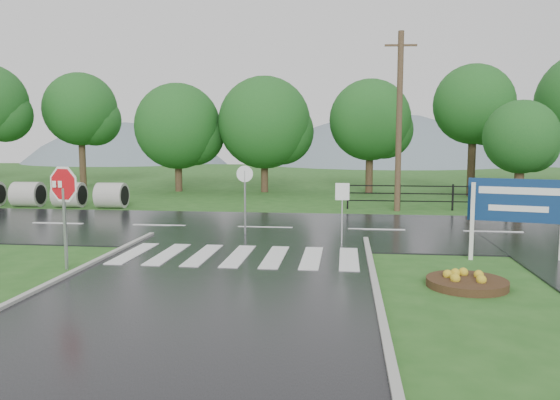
# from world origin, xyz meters

# --- Properties ---
(ground) EXTENTS (120.00, 120.00, 0.00)m
(ground) POSITION_xyz_m (0.00, 0.00, 0.00)
(ground) COLOR #25561C
(ground) RESTS_ON ground
(main_road) EXTENTS (90.00, 8.00, 0.04)m
(main_road) POSITION_xyz_m (0.00, 10.00, 0.00)
(main_road) COLOR black
(main_road) RESTS_ON ground
(crosswalk) EXTENTS (6.50, 2.80, 0.02)m
(crosswalk) POSITION_xyz_m (0.00, 5.00, 0.06)
(crosswalk) COLOR silver
(crosswalk) RESTS_ON ground
(fence_west) EXTENTS (9.58, 0.08, 1.20)m
(fence_west) POSITION_xyz_m (7.75, 16.00, 0.72)
(fence_west) COLOR black
(fence_west) RESTS_ON ground
(hills) EXTENTS (102.00, 48.00, 48.00)m
(hills) POSITION_xyz_m (3.49, 65.00, -15.54)
(hills) COLOR slate
(hills) RESTS_ON ground
(treeline) EXTENTS (83.20, 5.20, 10.00)m
(treeline) POSITION_xyz_m (1.00, 24.00, 0.00)
(treeline) COLOR #184E1B
(treeline) RESTS_ON ground
(culvert_pipes) EXTENTS (9.70, 1.20, 1.20)m
(culvert_pipes) POSITION_xyz_m (-12.26, 15.00, 0.60)
(culvert_pipes) COLOR #9E9B93
(culvert_pipes) RESTS_ON ground
(stop_sign) EXTENTS (1.17, 0.39, 2.74)m
(stop_sign) POSITION_xyz_m (-4.02, 3.22, 1.91)
(stop_sign) COLOR #939399
(stop_sign) RESTS_ON ground
(estate_billboard) EXTENTS (2.45, 0.68, 2.20)m
(estate_billboard) POSITION_xyz_m (7.42, 5.54, 1.51)
(estate_billboard) COLOR silver
(estate_billboard) RESTS_ON ground
(flower_bed) EXTENTS (1.75, 1.75, 0.35)m
(flower_bed) POSITION_xyz_m (5.56, 2.70, 0.13)
(flower_bed) COLOR #332111
(flower_bed) RESTS_ON ground
(reg_sign_small) EXTENTS (0.42, 0.05, 1.91)m
(reg_sign_small) POSITION_xyz_m (2.79, 7.18, 1.37)
(reg_sign_small) COLOR #939399
(reg_sign_small) RESTS_ON ground
(reg_sign_round) EXTENTS (0.55, 0.07, 2.36)m
(reg_sign_round) POSITION_xyz_m (-0.45, 8.44, 1.48)
(reg_sign_round) COLOR #939399
(reg_sign_round) RESTS_ON ground
(utility_pole_east) EXTENTS (1.41, 0.26, 7.94)m
(utility_pole_east) POSITION_xyz_m (5.22, 15.50, 4.04)
(utility_pole_east) COLOR #473523
(utility_pole_east) RESTS_ON ground
(entrance_tree_left) EXTENTS (3.46, 3.46, 5.07)m
(entrance_tree_left) POSITION_xyz_m (11.06, 17.50, 3.32)
(entrance_tree_left) COLOR #3D2B1C
(entrance_tree_left) RESTS_ON ground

